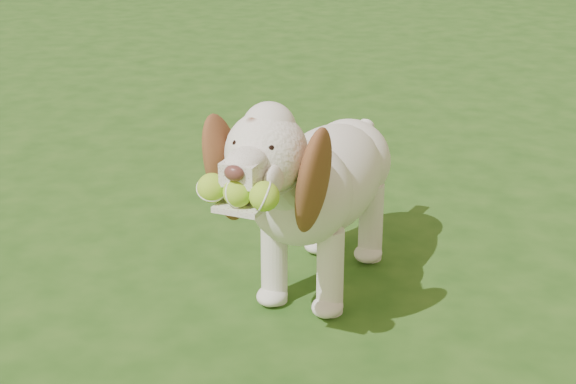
# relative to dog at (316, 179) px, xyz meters

# --- Properties ---
(ground) EXTENTS (80.00, 80.00, 0.00)m
(ground) POSITION_rel_dog_xyz_m (-0.50, 0.60, -0.45)
(ground) COLOR #204814
(ground) RESTS_ON ground
(dog) EXTENTS (0.64, 1.30, 0.85)m
(dog) POSITION_rel_dog_xyz_m (0.00, 0.00, 0.00)
(dog) COLOR white
(dog) RESTS_ON ground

